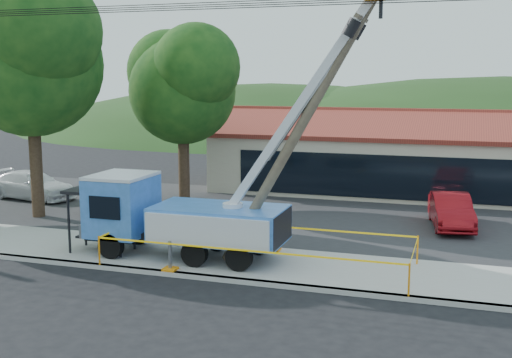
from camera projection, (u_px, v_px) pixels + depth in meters
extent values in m
plane|color=black|center=(222.00, 306.00, 18.08)|extent=(120.00, 120.00, 0.00)
cube|color=#ABA9A0|center=(246.00, 281.00, 20.04)|extent=(60.00, 0.25, 0.15)
cube|color=#ABA9A0|center=(264.00, 265.00, 21.83)|extent=(60.00, 4.00, 0.15)
cube|color=#28282B|center=(316.00, 217.00, 29.34)|extent=(60.00, 12.00, 0.10)
cube|color=beige|center=(419.00, 163.00, 35.37)|extent=(22.00, 8.00, 3.40)
cube|color=black|center=(413.00, 178.00, 31.64)|extent=(18.04, 0.08, 2.21)
cube|color=maroon|center=(418.00, 125.00, 33.15)|extent=(22.50, 4.53, 1.52)
cube|color=maroon|center=(423.00, 120.00, 36.90)|extent=(22.50, 4.53, 1.52)
cube|color=maroon|center=(421.00, 111.00, 34.92)|extent=(22.50, 0.30, 0.25)
cylinder|color=#332316|center=(36.00, 164.00, 28.85)|extent=(0.56, 0.56, 5.06)
sphere|color=#103D11|center=(31.00, 65.00, 28.15)|extent=(6.30, 6.30, 6.30)
sphere|color=#103D11|center=(18.00, 40.00, 29.14)|extent=(5.04, 5.04, 5.04)
sphere|color=#103D11|center=(41.00, 31.00, 26.76)|extent=(5.04, 5.04, 5.04)
cylinder|color=#332316|center=(184.00, 164.00, 32.09)|extent=(0.56, 0.56, 4.18)
sphere|color=#103D11|center=(183.00, 91.00, 31.51)|extent=(5.25, 5.25, 5.25)
sphere|color=#103D11|center=(169.00, 71.00, 32.34)|extent=(4.20, 4.20, 4.20)
sphere|color=#103D11|center=(196.00, 67.00, 30.36)|extent=(4.20, 4.20, 4.20)
ellipsoid|color=#1D3714|center=(271.00, 132.00, 74.30)|extent=(78.40, 56.00, 28.00)
ellipsoid|color=#1D3714|center=(501.00, 138.00, 66.69)|extent=(89.60, 64.00, 32.00)
cylinder|color=black|center=(256.00, 7.00, 19.64)|extent=(60.00, 0.02, 0.02)
cylinder|color=black|center=(261.00, 5.00, 20.09)|extent=(60.00, 0.02, 0.02)
cylinder|color=black|center=(265.00, 3.00, 20.54)|extent=(60.00, 0.02, 0.02)
cylinder|color=black|center=(269.00, 0.00, 20.90)|extent=(60.00, 0.02, 0.02)
cylinder|color=black|center=(111.00, 246.00, 22.28)|extent=(0.89, 0.30, 0.89)
cylinder|color=black|center=(140.00, 232.00, 24.22)|extent=(0.89, 0.30, 0.89)
cylinder|color=black|center=(195.00, 253.00, 21.32)|extent=(0.89, 0.30, 0.89)
cylinder|color=black|center=(217.00, 239.00, 23.26)|extent=(0.89, 0.30, 0.89)
cylinder|color=black|center=(239.00, 258.00, 20.84)|extent=(0.89, 0.30, 0.89)
cylinder|color=black|center=(258.00, 242.00, 22.78)|extent=(0.89, 0.30, 0.89)
cube|color=black|center=(191.00, 238.00, 22.43)|extent=(6.50, 0.98, 0.25)
cube|color=#326CB3|center=(122.00, 205.00, 23.08)|extent=(1.97, 2.36, 2.07)
cube|color=silver|center=(121.00, 176.00, 22.91)|extent=(1.97, 2.36, 0.12)
cube|color=black|center=(99.00, 200.00, 23.34)|extent=(0.08, 1.77, 0.89)
cube|color=gray|center=(98.00, 225.00, 23.52)|extent=(0.15, 2.26, 0.49)
cube|color=#326CB3|center=(219.00, 223.00, 22.00)|extent=(4.53, 2.36, 1.18)
cylinder|color=silver|center=(233.00, 212.00, 21.78)|extent=(0.69, 0.69, 0.59)
cube|color=silver|center=(300.00, 105.00, 20.50)|extent=(4.84, 0.28, 6.95)
cube|color=gray|center=(309.00, 97.00, 20.37)|extent=(2.92, 0.18, 4.18)
cube|color=orange|center=(170.00, 269.00, 20.96)|extent=(0.44, 0.44, 0.08)
cube|color=orange|center=(274.00, 249.00, 23.32)|extent=(0.44, 0.44, 0.08)
cylinder|color=brown|center=(296.00, 135.00, 20.77)|extent=(5.19, 0.34, 8.92)
cube|color=brown|center=(361.00, 18.00, 19.57)|extent=(0.17, 1.92, 0.17)
cylinder|color=black|center=(357.00, 30.00, 20.19)|extent=(0.59, 0.38, 0.65)
cylinder|color=black|center=(351.00, 28.00, 19.18)|extent=(0.59, 0.38, 0.65)
cylinder|color=black|center=(69.00, 224.00, 22.84)|extent=(0.09, 0.09, 2.18)
cylinder|color=black|center=(120.00, 227.00, 22.30)|extent=(0.09, 0.09, 2.18)
cylinder|color=black|center=(85.00, 217.00, 23.88)|extent=(0.09, 0.09, 2.18)
cylinder|color=black|center=(134.00, 220.00, 23.33)|extent=(0.09, 0.09, 2.18)
cube|color=black|center=(100.00, 191.00, 22.91)|extent=(2.42, 1.54, 0.11)
cube|color=black|center=(110.00, 218.00, 23.65)|extent=(2.18, 0.12, 1.82)
cube|color=black|center=(102.00, 238.00, 23.18)|extent=(2.01, 0.44, 0.07)
cylinder|color=orange|center=(99.00, 250.00, 21.49)|extent=(0.06, 0.06, 0.99)
cylinder|color=orange|center=(409.00, 280.00, 18.40)|extent=(0.06, 0.06, 0.99)
cylinder|color=orange|center=(417.00, 250.00, 21.55)|extent=(0.06, 0.06, 0.99)
cylinder|color=orange|center=(146.00, 228.00, 24.65)|extent=(0.06, 0.06, 0.99)
cube|color=#E3B80B|center=(242.00, 250.00, 19.87)|extent=(10.16, 0.01, 0.06)
cube|color=#E3B80B|center=(414.00, 250.00, 19.90)|extent=(0.01, 3.36, 0.06)
cube|color=#E3B80B|center=(273.00, 226.00, 23.03)|extent=(10.16, 0.01, 0.06)
cube|color=#E3B80B|center=(124.00, 226.00, 23.00)|extent=(0.01, 3.36, 0.06)
imported|color=#A2A6A9|center=(102.00, 212.00, 30.73)|extent=(3.35, 4.47, 1.42)
imported|color=maroon|center=(450.00, 230.00, 27.11)|extent=(2.15, 4.51, 1.43)
imported|color=white|center=(33.00, 201.00, 33.42)|extent=(5.17, 2.71, 1.43)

